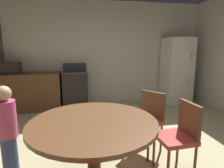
% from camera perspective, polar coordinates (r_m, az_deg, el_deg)
% --- Properties ---
extents(ground_plane, '(14.00, 14.00, 0.00)m').
position_cam_1_polar(ground_plane, '(2.58, 2.98, -24.32)').
color(ground_plane, tan).
extents(wall_back, '(6.04, 0.12, 2.70)m').
position_cam_1_polar(wall_back, '(5.10, -4.87, 9.41)').
color(wall_back, beige).
rests_on(wall_back, ground).
extents(kitchen_counter, '(1.79, 0.60, 0.90)m').
position_cam_1_polar(kitchen_counter, '(4.97, -25.69, -2.18)').
color(kitchen_counter, brown).
rests_on(kitchen_counter, ground).
extents(oven_range, '(0.60, 0.60, 1.10)m').
position_cam_1_polar(oven_range, '(4.79, -11.19, -1.53)').
color(oven_range, black).
rests_on(oven_range, ground).
extents(refrigerator, '(0.68, 0.68, 1.76)m').
position_cam_1_polar(refrigerator, '(5.35, 19.18, 3.87)').
color(refrigerator, white).
rests_on(refrigerator, ground).
extents(microwave, '(0.44, 0.32, 0.26)m').
position_cam_1_polar(microwave, '(4.94, -28.83, 4.32)').
color(microwave, black).
rests_on(microwave, kitchen_counter).
extents(dining_table, '(1.31, 1.31, 0.76)m').
position_cam_1_polar(dining_table, '(2.00, -5.69, -15.18)').
color(dining_table, brown).
rests_on(dining_table, ground).
extents(chair_northeast, '(0.56, 0.56, 0.87)m').
position_cam_1_polar(chair_northeast, '(2.75, 10.97, -10.22)').
color(chair_northeast, brown).
rests_on(chair_northeast, ground).
extents(chair_east, '(0.42, 0.42, 0.87)m').
position_cam_1_polar(chair_east, '(2.39, 20.15, -14.08)').
color(chair_east, brown).
rests_on(chair_east, ground).
extents(person_child, '(0.28, 0.28, 1.09)m').
position_cam_1_polar(person_child, '(2.46, -29.52, -12.25)').
color(person_child, '#3D4C84').
rests_on(person_child, ground).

